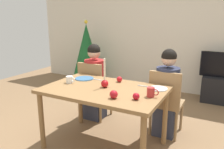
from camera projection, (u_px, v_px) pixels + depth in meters
name	position (u px, v px, depth m)	size (l,w,h in m)	color
ground_plane	(105.00, 145.00, 2.85)	(7.68, 7.68, 0.00)	brown
back_wall	(166.00, 29.00, 4.75)	(6.40, 0.10, 2.60)	beige
dining_table	(104.00, 95.00, 2.68)	(1.40, 0.90, 0.75)	olive
chair_left	(94.00, 87.00, 3.49)	(0.40, 0.40, 0.90)	#99754C
chair_right	(166.00, 99.00, 2.98)	(0.40, 0.40, 0.90)	#99754C
person_left_child	(95.00, 83.00, 3.50)	(0.30, 0.30, 1.17)	#33384C
person_right_child	(167.00, 94.00, 2.99)	(0.30, 0.30, 1.17)	#33384C
tv_stand	(220.00, 90.00, 4.23)	(0.64, 0.40, 0.48)	black
tv	(223.00, 65.00, 4.11)	(0.79, 0.05, 0.46)	black
christmas_tree	(87.00, 52.00, 5.18)	(0.69, 0.69, 1.48)	brown
candle_centerpiece	(105.00, 82.00, 2.68)	(0.09, 0.09, 0.35)	red
plate_left	(84.00, 78.00, 3.06)	(0.25, 0.25, 0.01)	teal
plate_right	(158.00, 89.00, 2.63)	(0.21, 0.21, 0.01)	silver
mug_left	(70.00, 80.00, 2.86)	(0.13, 0.09, 0.09)	white
mug_right	(151.00, 92.00, 2.37)	(0.13, 0.08, 0.10)	#B72D2D
fork_left	(96.00, 79.00, 3.02)	(0.18, 0.01, 0.01)	silver
fork_right	(145.00, 86.00, 2.72)	(0.18, 0.01, 0.01)	silver
apple_near_candle	(136.00, 96.00, 2.29)	(0.07, 0.07, 0.07)	#AF0F1C
apple_by_left_plate	(114.00, 94.00, 2.32)	(0.09, 0.09, 0.09)	#B0151F
apple_by_right_mug	(119.00, 79.00, 2.91)	(0.07, 0.07, 0.07)	red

